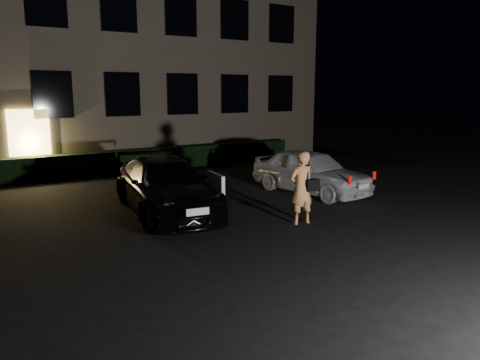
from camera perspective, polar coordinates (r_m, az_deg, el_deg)
ground at (r=10.01m, az=7.55°, el=-7.56°), size 80.00×80.00×0.00m
building at (r=23.23m, az=-17.86°, el=17.40°), size 20.00×8.11×12.00m
hedge at (r=18.96m, az=-13.34°, el=2.30°), size 15.00×0.70×0.85m
sedan at (r=12.32m, az=-9.06°, el=-0.73°), size 2.64×5.07×1.40m
hatch at (r=14.66m, az=8.57°, el=1.06°), size 2.14×4.20×1.37m
man at (r=11.19m, az=7.54°, el=-0.93°), size 0.73×0.47×1.75m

